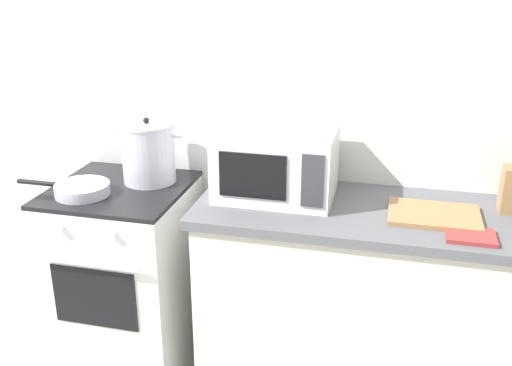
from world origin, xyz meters
name	(u,v)px	position (x,y,z in m)	size (l,w,h in m)	color
back_wall	(276,106)	(0.30, 0.97, 1.25)	(4.40, 0.10, 2.50)	silver
lower_cabinet_right	(390,312)	(0.90, 0.62, 0.44)	(1.64, 0.56, 0.88)	beige
countertop_right	(400,217)	(0.90, 0.62, 0.90)	(1.70, 0.60, 0.04)	#59595E
stove	(126,276)	(-0.35, 0.60, 0.46)	(0.60, 0.64, 0.92)	white
stock_pot	(148,153)	(-0.24, 0.71, 1.06)	(0.33, 0.25, 0.31)	silver
frying_pan	(81,189)	(-0.47, 0.48, 0.95)	(0.44, 0.24, 0.05)	silver
microwave	(276,163)	(0.37, 0.68, 1.07)	(0.50, 0.37, 0.30)	white
cutting_board	(434,215)	(1.03, 0.60, 0.93)	(0.36, 0.26, 0.02)	#997047
oven_mitt	(471,236)	(1.16, 0.44, 0.93)	(0.18, 0.14, 0.02)	#993333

